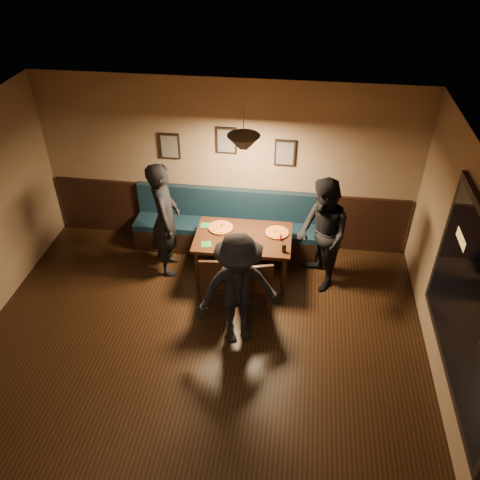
{
  "coord_description": "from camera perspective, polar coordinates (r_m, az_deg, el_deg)",
  "views": [
    {
      "loc": [
        1.13,
        -3.35,
        4.98
      ],
      "look_at": [
        0.38,
        2.16,
        0.95
      ],
      "focal_mm": 36.52,
      "sensor_mm": 36.0,
      "label": 1
    }
  ],
  "objects": [
    {
      "name": "floor",
      "position": [
        6.11,
        -6.66,
        -19.06
      ],
      "size": [
        7.0,
        7.0,
        0.0
      ],
      "primitive_type": "plane",
      "color": "black",
      "rests_on": "ground"
    },
    {
      "name": "picture_left",
      "position": [
        7.84,
        -8.2,
        10.81
      ],
      "size": [
        0.32,
        0.04,
        0.42
      ],
      "primitive_type": "cube",
      "color": "black",
      "rests_on": "wall_back"
    },
    {
      "name": "window_glass",
      "position": [
        5.5,
        24.97,
        -7.53
      ],
      "size": [
        0.0,
        2.4,
        2.4
      ],
      "primitive_type": "plane",
      "rotation": [
        1.57,
        0.0,
        -1.57
      ],
      "color": "black",
      "rests_on": "wall_right"
    },
    {
      "name": "pizza_c",
      "position": [
        7.32,
        4.34,
        0.88
      ],
      "size": [
        0.43,
        0.43,
        0.04
      ],
      "primitive_type": "cylinder",
      "rotation": [
        0.0,
        0.0,
        0.28
      ],
      "color": "gold",
      "rests_on": "dining_table"
    },
    {
      "name": "wainscot",
      "position": [
        8.24,
        -1.44,
        2.97
      ],
      "size": [
        5.88,
        0.06,
        1.0
      ],
      "primitive_type": "cube",
      "color": "black",
      "rests_on": "ground"
    },
    {
      "name": "pendant_lamp",
      "position": [
        6.51,
        0.42,
        11.12
      ],
      "size": [
        0.44,
        0.44,
        0.25
      ],
      "primitive_type": "cone",
      "rotation": [
        3.14,
        0.0,
        0.0
      ],
      "color": "black",
      "rests_on": "ceiling"
    },
    {
      "name": "diner_front",
      "position": [
        6.21,
        -0.2,
        -5.96
      ],
      "size": [
        1.23,
        0.99,
        1.67
      ],
      "primitive_type": "imported",
      "rotation": [
        0.0,
        0.0,
        0.39
      ],
      "color": "black",
      "rests_on": "floor"
    },
    {
      "name": "soda_glass",
      "position": [
        6.94,
        5.15,
        -0.93
      ],
      "size": [
        0.07,
        0.07,
        0.14
      ],
      "primitive_type": "cylinder",
      "rotation": [
        0.0,
        0.0,
        -0.13
      ],
      "color": "black",
      "rests_on": "dining_table"
    },
    {
      "name": "pizza_b",
      "position": [
        7.08,
        0.52,
        -0.4
      ],
      "size": [
        0.37,
        0.37,
        0.04
      ],
      "primitive_type": "cylinder",
      "rotation": [
        0.0,
        0.0,
        -0.19
      ],
      "color": "orange",
      "rests_on": "dining_table"
    },
    {
      "name": "pizza_a",
      "position": [
        7.41,
        -2.27,
        1.46
      ],
      "size": [
        0.43,
        0.43,
        0.04
      ],
      "primitive_type": "cylinder",
      "rotation": [
        0.0,
        0.0,
        -0.18
      ],
      "color": "orange",
      "rests_on": "dining_table"
    },
    {
      "name": "napkin_b",
      "position": [
        7.11,
        -3.95,
        -0.5
      ],
      "size": [
        0.18,
        0.18,
        0.01
      ],
      "primitive_type": "cube",
      "rotation": [
        0.0,
        0.0,
        0.25
      ],
      "color": "#1D6C20",
      "rests_on": "dining_table"
    },
    {
      "name": "picture_center",
      "position": [
        7.59,
        -1.59,
        11.55
      ],
      "size": [
        0.32,
        0.04,
        0.42
      ],
      "primitive_type": "cube",
      "color": "black",
      "rests_on": "wall_back"
    },
    {
      "name": "tabasco_bottle",
      "position": [
        7.16,
        4.8,
        0.33
      ],
      "size": [
        0.03,
        0.03,
        0.12
      ],
      "primitive_type": "cylinder",
      "rotation": [
        0.0,
        0.0,
        -0.21
      ],
      "color": "#92040C",
      "rests_on": "dining_table"
    },
    {
      "name": "booth_bench",
      "position": [
        8.02,
        -1.74,
        1.93
      ],
      "size": [
        3.0,
        0.6,
        1.0
      ],
      "primitive_type": null,
      "color": "#0F232D",
      "rests_on": "ground"
    },
    {
      "name": "picture_right",
      "position": [
        7.57,
        5.27,
        10.1
      ],
      "size": [
        0.32,
        0.04,
        0.42
      ],
      "primitive_type": "cube",
      "color": "black",
      "rests_on": "wall_back"
    },
    {
      "name": "ceiling",
      "position": [
        4.16,
        -9.3,
        3.74
      ],
      "size": [
        7.0,
        7.0,
        0.0
      ],
      "primitive_type": "plane",
      "rotation": [
        3.14,
        0.0,
        0.0
      ],
      "color": "silver",
      "rests_on": "ground"
    },
    {
      "name": "chair_near_right",
      "position": [
        6.84,
        1.72,
        -5.22
      ],
      "size": [
        0.52,
        0.52,
        0.97
      ],
      "primitive_type": null,
      "rotation": [
        0.0,
        0.0,
        0.26
      ],
      "color": "black",
      "rests_on": "floor"
    },
    {
      "name": "wall_back",
      "position": [
        7.81,
        -1.5,
        8.64
      ],
      "size": [
        6.0,
        0.0,
        6.0
      ],
      "primitive_type": "plane",
      "rotation": [
        1.57,
        0.0,
        0.0
      ],
      "color": "#8C704F",
      "rests_on": "ground"
    },
    {
      "name": "dining_table",
      "position": [
        7.49,
        0.36,
        -1.95
      ],
      "size": [
        1.45,
        0.94,
        0.77
      ],
      "primitive_type": "cube",
      "rotation": [
        0.0,
        0.0,
        0.02
      ],
      "color": "black",
      "rests_on": "floor"
    },
    {
      "name": "cutlery_set",
      "position": [
        6.96,
        -0.4,
        -1.28
      ],
      "size": [
        0.17,
        0.07,
        0.0
      ],
      "primitive_type": "cube",
      "rotation": [
        0.0,
        0.0,
        1.28
      ],
      "color": "silver",
      "rests_on": "dining_table"
    },
    {
      "name": "napkin_a",
      "position": [
        7.51,
        -4.07,
        1.73
      ],
      "size": [
        0.15,
        0.15,
        0.01
      ],
      "primitive_type": "cube",
      "rotation": [
        0.0,
        0.0,
        0.05
      ],
      "color": "#1C6B30",
      "rests_on": "dining_table"
    },
    {
      "name": "window_frame",
      "position": [
        5.51,
        25.27,
        -7.54
      ],
      "size": [
        0.06,
        2.56,
        1.86
      ],
      "primitive_type": "cube",
      "color": "black",
      "rests_on": "wall_right"
    },
    {
      "name": "diner_right",
      "position": [
        7.17,
        9.59,
        0.54
      ],
      "size": [
        0.95,
        1.05,
        1.77
      ],
      "primitive_type": "imported",
      "rotation": [
        0.0,
        0.0,
        -1.18
      ],
      "color": "black",
      "rests_on": "floor"
    },
    {
      "name": "diner_left",
      "position": [
        7.42,
        -8.74,
        2.38
      ],
      "size": [
        0.59,
        0.76,
        1.86
      ],
      "primitive_type": "imported",
      "rotation": [
        0.0,
        0.0,
        1.8
      ],
      "color": "black",
      "rests_on": "floor"
    },
    {
      "name": "chair_near_left",
      "position": [
        6.89,
        -2.69,
        -4.71
      ],
      "size": [
        0.48,
        0.48,
        0.99
      ],
      "primitive_type": null,
      "rotation": [
        0.0,
        0.0,
        0.11
      ],
      "color": "black",
      "rests_on": "floor"
    }
  ]
}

